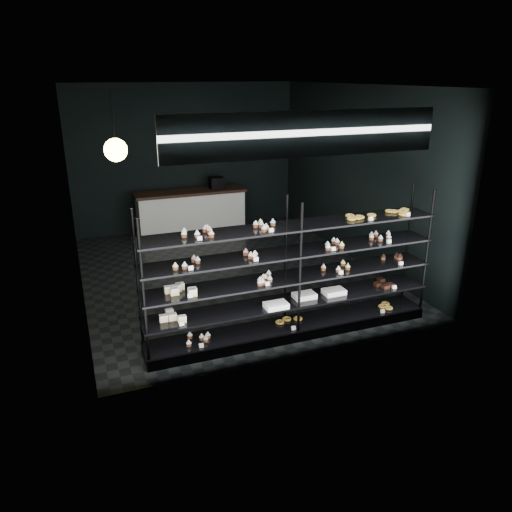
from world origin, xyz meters
The scene contains 5 objects.
room centered at (0.00, 0.00, 1.60)m, with size 5.01×6.01×3.20m.
display_shelf centered at (0.08, -2.45, 0.63)m, with size 4.00×0.50×1.91m.
signage centered at (0.00, -2.93, 2.75)m, with size 3.30×0.05×0.50m.
pendant_lamp centered at (-1.89, -1.26, 2.45)m, with size 0.30×0.30×0.88m.
service_counter centered at (-0.05, 2.50, 0.50)m, with size 2.41×0.65×1.23m.
Camera 1 is at (-2.52, -7.95, 3.38)m, focal length 35.00 mm.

